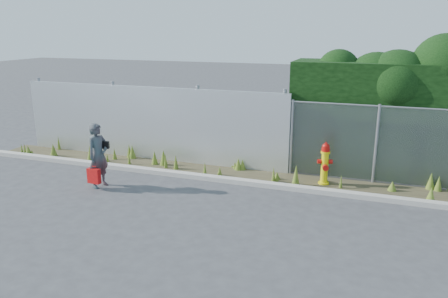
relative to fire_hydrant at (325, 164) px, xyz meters
name	(u,v)px	position (x,y,z in m)	size (l,w,h in m)	color
ground	(216,210)	(-2.02, -2.46, -0.54)	(80.00, 80.00, 0.00)	#3E3E41
curb	(240,181)	(-2.02, -0.66, -0.48)	(16.00, 0.22, 0.12)	#B0AA9F
weed_strip	(225,169)	(-2.66, 0.02, -0.41)	(16.00, 1.34, 0.54)	#413925
corrugated_fence	(149,123)	(-5.27, 0.55, 0.56)	(8.50, 0.21, 2.30)	silver
chainlink_fence	(421,148)	(2.23, 0.54, 0.49)	(6.50, 0.07, 2.05)	gray
hedge	(431,104)	(2.43, 1.55, 1.42)	(7.49, 1.88, 3.74)	black
fire_hydrant	(325,164)	(0.00, 0.00, 0.00)	(0.37, 0.33, 1.11)	yellow
woman	(98,155)	(-5.28, -2.02, 0.27)	(0.59, 0.39, 1.63)	#10686A
red_tote_bag	(94,176)	(-5.28, -2.26, -0.18)	(0.34, 0.12, 0.44)	#B40A0F
black_shoulder_bag	(104,145)	(-5.21, -1.85, 0.51)	(0.24, 0.10, 0.18)	black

